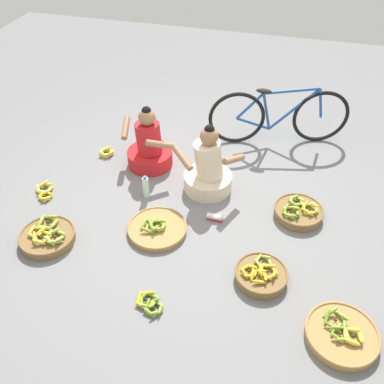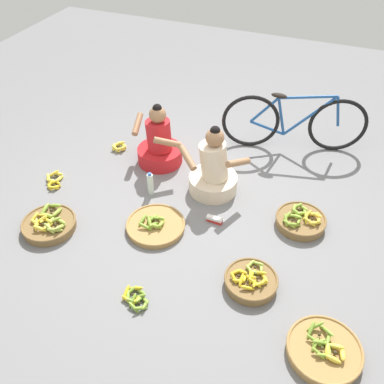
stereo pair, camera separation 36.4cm
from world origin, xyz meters
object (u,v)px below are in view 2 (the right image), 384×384
loose_bananas_near_vendor (119,147)px  packet_carton_stack (214,220)px  vendor_woman_behind (159,144)px  banana_basket_front_center (251,281)px  loose_bananas_mid_right (54,181)px  banana_basket_back_center (155,225)px  banana_basket_back_right (301,220)px  bicycle_leaning (294,122)px  loose_bananas_back_left (136,298)px  vendor_woman_front (213,171)px  water_bottle (150,184)px  banana_basket_mid_left (49,224)px  banana_basket_front_left (324,350)px

loose_bananas_near_vendor → packet_carton_stack: (1.51, -0.77, -0.00)m
vendor_woman_behind → loose_bananas_near_vendor: (-0.57, 0.05, -0.21)m
banana_basket_front_center → loose_bananas_mid_right: (-2.40, 0.54, -0.03)m
banana_basket_back_center → banana_basket_front_center: size_ratio=1.26×
banana_basket_back_right → loose_bananas_near_vendor: 2.36m
banana_basket_front_center → bicycle_leaning: bearing=93.1°
loose_bananas_back_left → vendor_woman_behind: bearing=109.0°
banana_basket_back_center → loose_bananas_mid_right: bearing=170.8°
loose_bananas_near_vendor → banana_basket_back_center: bearing=-46.8°
vendor_woman_front → water_bottle: vendor_woman_front is taller
loose_bananas_near_vendor → packet_carton_stack: bearing=-27.0°
loose_bananas_mid_right → loose_bananas_near_vendor: loose_bananas_near_vendor is taller
packet_carton_stack → loose_bananas_mid_right: bearing=-177.6°
vendor_woman_front → water_bottle: bearing=-153.7°
banana_basket_mid_left → vendor_woman_behind: bearing=68.9°
banana_basket_back_center → bicycle_leaning: bearing=63.3°
vendor_woman_front → banana_basket_back_right: (0.98, -0.18, -0.20)m
bicycle_leaning → loose_bananas_back_left: size_ratio=6.23×
banana_basket_back_center → banana_basket_mid_left: bearing=-158.1°
banana_basket_mid_left → loose_bananas_near_vendor: (-0.03, 1.45, -0.02)m
vendor_woman_front → banana_basket_front_center: size_ratio=1.73×
banana_basket_mid_left → banana_basket_front_left: 2.72m
banana_basket_mid_left → banana_basket_front_center: banana_basket_mid_left is taller
vendor_woman_front → loose_bananas_mid_right: (-1.67, -0.54, -0.23)m
banana_basket_mid_left → water_bottle: bearing=50.7°
vendor_woman_front → loose_bananas_near_vendor: (-1.32, 0.31, -0.22)m
vendor_woman_behind → banana_basket_front_left: size_ratio=1.33×
bicycle_leaning → packet_carton_stack: 1.66m
banana_basket_mid_left → banana_basket_front_left: size_ratio=0.93×
banana_basket_back_center → banana_basket_front_left: 1.88m
banana_basket_back_right → vendor_woman_front: bearing=169.5°
bicycle_leaning → vendor_woman_behind: bearing=-148.0°
vendor_woman_behind → loose_bananas_mid_right: 1.24m
banana_basket_front_center → water_bottle: size_ratio=1.72×
loose_bananas_near_vendor → bicycle_leaning: bearing=22.6°
banana_basket_front_center → water_bottle: (-1.33, 0.78, 0.07)m
banana_basket_back_center → loose_bananas_near_vendor: bearing=133.2°
banana_basket_back_center → banana_basket_mid_left: banana_basket_mid_left is taller
banana_basket_mid_left → loose_bananas_back_left: bearing=-20.3°
vendor_woman_front → loose_bananas_near_vendor: vendor_woman_front is taller
loose_bananas_back_left → water_bottle: bearing=110.6°
banana_basket_front_center → loose_bananas_near_vendor: bearing=146.1°
vendor_woman_front → banana_basket_back_right: 1.02m
banana_basket_back_center → loose_bananas_near_vendor: size_ratio=2.74×
vendor_woman_behind → banana_basket_back_right: size_ratio=1.52×
vendor_woman_front → banana_basket_back_right: bearing=-10.5°
banana_basket_front_left → packet_carton_stack: 1.59m
banana_basket_front_left → packet_carton_stack: size_ratio=3.45×
vendor_woman_front → banana_basket_back_center: (-0.33, -0.76, -0.22)m
water_bottle → bicycle_leaning: bearing=49.3°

